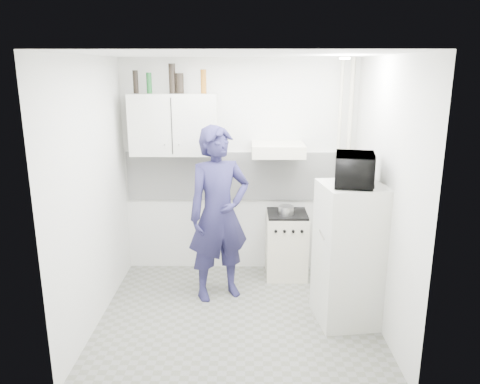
{
  "coord_description": "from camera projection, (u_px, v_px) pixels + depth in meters",
  "views": [
    {
      "loc": [
        0.07,
        -4.33,
        2.49
      ],
      "look_at": [
        0.02,
        0.3,
        1.25
      ],
      "focal_mm": 35.0,
      "sensor_mm": 36.0,
      "label": 1
    }
  ],
  "objects": [
    {
      "name": "floor",
      "position": [
        238.0,
        316.0,
        4.83
      ],
      "size": [
        2.8,
        2.8,
        0.0
      ],
      "primitive_type": "plane",
      "color": "slate",
      "rests_on": "ground"
    },
    {
      "name": "ceiling",
      "position": [
        237.0,
        54.0,
        4.16
      ],
      "size": [
        2.8,
        2.8,
        0.0
      ],
      "primitive_type": "plane",
      "color": "white",
      "rests_on": "wall_back"
    },
    {
      "name": "wall_back",
      "position": [
        239.0,
        168.0,
        5.7
      ],
      "size": [
        2.8,
        0.0,
        2.8
      ],
      "primitive_type": "plane",
      "rotation": [
        1.57,
        0.0,
        0.0
      ],
      "color": "silver",
      "rests_on": "floor"
    },
    {
      "name": "wall_left",
      "position": [
        93.0,
        195.0,
        4.51
      ],
      "size": [
        0.0,
        2.6,
        2.6
      ],
      "primitive_type": "plane",
      "rotation": [
        1.57,
        0.0,
        1.57
      ],
      "color": "silver",
      "rests_on": "floor"
    },
    {
      "name": "wall_right",
      "position": [
        383.0,
        195.0,
        4.48
      ],
      "size": [
        0.0,
        2.6,
        2.6
      ],
      "primitive_type": "plane",
      "rotation": [
        1.57,
        0.0,
        -1.57
      ],
      "color": "silver",
      "rests_on": "floor"
    },
    {
      "name": "person",
      "position": [
        219.0,
        214.0,
        5.04
      ],
      "size": [
        0.82,
        0.71,
        1.91
      ],
      "primitive_type": "imported",
      "rotation": [
        0.0,
        0.0,
        0.43
      ],
      "color": "#211F45",
      "rests_on": "floor"
    },
    {
      "name": "stove",
      "position": [
        286.0,
        245.0,
        5.69
      ],
      "size": [
        0.49,
        0.49,
        0.78
      ],
      "primitive_type": "cube",
      "color": "beige",
      "rests_on": "floor"
    },
    {
      "name": "fridge",
      "position": [
        349.0,
        254.0,
        4.59
      ],
      "size": [
        0.67,
        0.67,
        1.42
      ],
      "primitive_type": "cube",
      "rotation": [
        0.0,
        0.0,
        0.14
      ],
      "color": "silver",
      "rests_on": "floor"
    },
    {
      "name": "stove_top",
      "position": [
        287.0,
        214.0,
        5.58
      ],
      "size": [
        0.47,
        0.47,
        0.03
      ],
      "primitive_type": "cube",
      "color": "black",
      "rests_on": "stove"
    },
    {
      "name": "saucepan",
      "position": [
        286.0,
        210.0,
        5.51
      ],
      "size": [
        0.18,
        0.18,
        0.1
      ],
      "primitive_type": "cylinder",
      "color": "silver",
      "rests_on": "stove_top"
    },
    {
      "name": "microwave",
      "position": [
        355.0,
        169.0,
        4.37
      ],
      "size": [
        0.59,
        0.45,
        0.29
      ],
      "primitive_type": "imported",
      "rotation": [
        0.0,
        0.0,
        1.37
      ],
      "color": "black",
      "rests_on": "fridge"
    },
    {
      "name": "bottle_a",
      "position": [
        136.0,
        82.0,
        5.28
      ],
      "size": [
        0.06,
        0.06,
        0.26
      ],
      "primitive_type": "cylinder",
      "color": "black",
      "rests_on": "upper_cabinet"
    },
    {
      "name": "bottle_b",
      "position": [
        149.0,
        83.0,
        5.28
      ],
      "size": [
        0.06,
        0.06,
        0.23
      ],
      "primitive_type": "cylinder",
      "color": "#144C1E",
      "rests_on": "upper_cabinet"
    },
    {
      "name": "bottle_d",
      "position": [
        172.0,
        79.0,
        5.27
      ],
      "size": [
        0.07,
        0.07,
        0.33
      ],
      "primitive_type": "cylinder",
      "color": "black",
      "rests_on": "upper_cabinet"
    },
    {
      "name": "canister_a",
      "position": [
        180.0,
        83.0,
        5.28
      ],
      "size": [
        0.09,
        0.09,
        0.23
      ],
      "primitive_type": "cylinder",
      "color": "black",
      "rests_on": "upper_cabinet"
    },
    {
      "name": "bottle_e",
      "position": [
        204.0,
        82.0,
        5.27
      ],
      "size": [
        0.07,
        0.07,
        0.27
      ],
      "primitive_type": "cylinder",
      "color": "brown",
      "rests_on": "upper_cabinet"
    },
    {
      "name": "upper_cabinet",
      "position": [
        174.0,
        124.0,
        5.4
      ],
      "size": [
        1.0,
        0.35,
        0.7
      ],
      "primitive_type": "cube",
      "color": "silver",
      "rests_on": "wall_back"
    },
    {
      "name": "range_hood",
      "position": [
        278.0,
        150.0,
        5.39
      ],
      "size": [
        0.6,
        0.5,
        0.14
      ],
      "primitive_type": "cube",
      "color": "beige",
      "rests_on": "wall_back"
    },
    {
      "name": "backsplash",
      "position": [
        239.0,
        176.0,
        5.71
      ],
      "size": [
        2.74,
        0.03,
        0.6
      ],
      "primitive_type": "cube",
      "color": "white",
      "rests_on": "wall_back"
    },
    {
      "name": "pipe_a",
      "position": [
        347.0,
        170.0,
        5.61
      ],
      "size": [
        0.05,
        0.05,
        2.6
      ],
      "primitive_type": "cylinder",
      "color": "beige",
      "rests_on": "floor"
    },
    {
      "name": "pipe_b",
      "position": [
        337.0,
        170.0,
        5.61
      ],
      "size": [
        0.04,
        0.04,
        2.6
      ],
      "primitive_type": "cylinder",
      "color": "beige",
      "rests_on": "floor"
    },
    {
      "name": "ceiling_spot_fixture",
      "position": [
        345.0,
        58.0,
        4.35
      ],
      "size": [
        0.1,
        0.1,
        0.02
      ],
      "primitive_type": "cylinder",
      "color": "white",
      "rests_on": "ceiling"
    }
  ]
}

